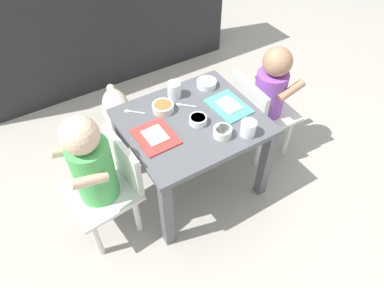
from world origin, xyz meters
TOP-DOWN VIEW (x-y plane):
  - ground_plane at (0.00, 0.00)m, footprint 7.00×7.00m
  - kitchen_cabinet_back at (0.00, 1.17)m, footprint 1.76×0.30m
  - dining_table at (0.00, 0.00)m, footprint 0.60×0.53m
  - seated_child_left at (-0.46, -0.02)m, footprint 0.31×0.31m
  - seated_child_right at (0.46, 0.02)m, footprint 0.29×0.29m
  - dog at (-0.18, 0.48)m, footprint 0.23×0.46m
  - food_tray_left at (-0.19, -0.01)m, footprint 0.16×0.19m
  - food_tray_right at (0.19, -0.01)m, footprint 0.15×0.20m
  - water_cup_left at (0.15, -0.20)m, footprint 0.07×0.07m
  - water_cup_right at (0.02, 0.19)m, footprint 0.06×0.06m
  - cereal_bowl_right_side at (0.01, -0.03)m, footprint 0.08×0.08m
  - veggie_bowl_far at (0.06, -0.15)m, footprint 0.08×0.08m
  - cereal_bowl_left_side at (-0.08, 0.12)m, footprint 0.10×0.10m
  - veggie_bowl_near at (0.19, 0.17)m, footprint 0.10×0.10m
  - spoon_by_left_tray at (0.02, 0.10)m, footprint 0.08×0.08m
  - spoon_by_right_tray at (-0.20, 0.18)m, footprint 0.08×0.08m

SIDE VIEW (x-z plane):
  - ground_plane at x=0.00m, z-range 0.00..0.00m
  - dog at x=-0.18m, z-range 0.05..0.35m
  - dining_table at x=0.00m, z-range 0.15..0.59m
  - seated_child_right at x=0.46m, z-range 0.08..0.72m
  - seated_child_left at x=-0.46m, z-range 0.08..0.76m
  - spoon_by_left_tray at x=0.02m, z-range 0.45..0.45m
  - spoon_by_right_tray at x=-0.20m, z-range 0.45..0.45m
  - food_tray_right at x=0.19m, z-range 0.44..0.46m
  - food_tray_left at x=-0.19m, z-range 0.44..0.46m
  - veggie_bowl_near at x=0.19m, z-range 0.45..0.48m
  - cereal_bowl_right_side at x=0.01m, z-range 0.45..0.48m
  - cereal_bowl_left_side at x=-0.08m, z-range 0.45..0.48m
  - veggie_bowl_far at x=0.06m, z-range 0.45..0.49m
  - kitchen_cabinet_back at x=0.00m, z-range 0.00..0.94m
  - water_cup_left at x=0.15m, z-range 0.44..0.51m
  - water_cup_right at x=0.02m, z-range 0.44..0.52m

